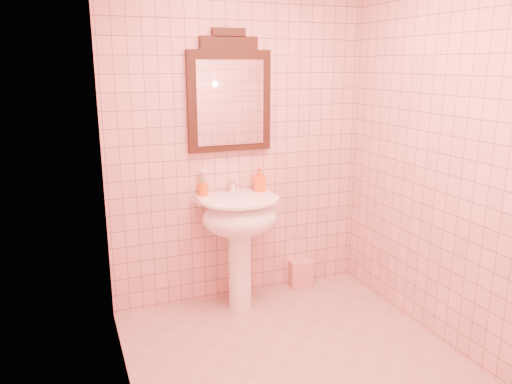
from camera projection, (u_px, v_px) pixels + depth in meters
name	position (u px, v px, depth m)	size (l,w,h in m)	color
floor	(302.00, 367.00, 3.06)	(2.20, 2.20, 0.00)	tan
back_wall	(240.00, 140.00, 3.73)	(2.00, 0.02, 2.50)	tan
pedestal_sink	(240.00, 225.00, 3.65)	(0.58, 0.58, 0.86)	white
faucet	(233.00, 186.00, 3.70)	(0.04, 0.16, 0.11)	white
mirror	(229.00, 96.00, 3.60)	(0.62, 0.06, 0.87)	black
toothbrush_cup	(203.00, 189.00, 3.66)	(0.07, 0.07, 0.17)	#DA5912
soap_dispenser	(259.00, 180.00, 3.77)	(0.08, 0.08, 0.18)	#E65213
towel	(301.00, 274.00, 4.14)	(0.18, 0.12, 0.23)	#DEA282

